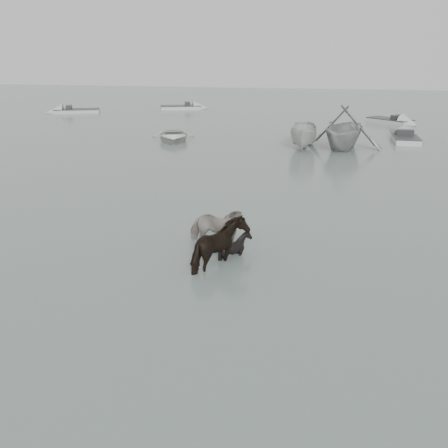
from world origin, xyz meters
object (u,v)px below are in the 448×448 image
Objects in this scene: rowboat_lead at (173,134)px; pony_dark at (221,239)px; pony_pinto at (216,220)px; pony_black at (235,238)px.

pony_dark is at bearing -86.84° from rowboat_lead.
pony_dark reaches higher than rowboat_lead.
pony_pinto is 1.19m from pony_black.
pony_black reaches higher than rowboat_lead.
pony_black is (0.26, 0.85, -0.27)m from pony_dark.
pony_dark is 21.39m from rowboat_lead.
pony_dark is at bearing 155.67° from pony_black.
pony_pinto is at bearing -86.53° from rowboat_lead.
pony_pinto is at bearing 35.22° from pony_black.
rowboat_lead is at bearing 27.31° from pony_pinto.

